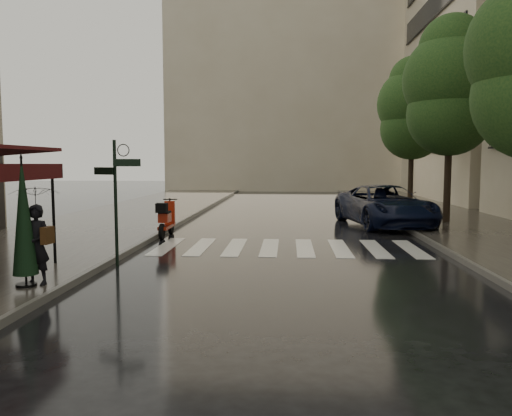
# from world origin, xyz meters

# --- Properties ---
(ground) EXTENTS (120.00, 120.00, 0.00)m
(ground) POSITION_xyz_m (0.00, 0.00, 0.00)
(ground) COLOR black
(ground) RESTS_ON ground
(sidewalk_near) EXTENTS (6.00, 60.00, 0.12)m
(sidewalk_near) POSITION_xyz_m (-4.50, 12.00, 0.06)
(sidewalk_near) COLOR #38332D
(sidewalk_near) RESTS_ON ground
(sidewalk_far) EXTENTS (5.50, 60.00, 0.12)m
(sidewalk_far) POSITION_xyz_m (10.25, 12.00, 0.06)
(sidewalk_far) COLOR #38332D
(sidewalk_far) RESTS_ON ground
(curb_near) EXTENTS (0.12, 60.00, 0.16)m
(curb_near) POSITION_xyz_m (-1.45, 12.00, 0.07)
(curb_near) COLOR #595651
(curb_near) RESTS_ON ground
(curb_far) EXTENTS (0.12, 60.00, 0.16)m
(curb_far) POSITION_xyz_m (7.45, 12.00, 0.07)
(curb_far) COLOR #595651
(curb_far) RESTS_ON ground
(crosswalk) EXTENTS (7.85, 3.20, 0.01)m
(crosswalk) POSITION_xyz_m (2.98, 6.00, 0.01)
(crosswalk) COLOR silver
(crosswalk) RESTS_ON ground
(signpost) EXTENTS (1.17, 0.29, 3.10)m
(signpost) POSITION_xyz_m (-1.19, 3.00, 1.83)
(signpost) COLOR black
(signpost) RESTS_ON ground
(haussmann_far) EXTENTS (8.00, 16.00, 18.50)m
(haussmann_far) POSITION_xyz_m (16.50, 26.00, 9.25)
(haussmann_far) COLOR tan
(haussmann_far) RESTS_ON ground
(backdrop_building) EXTENTS (22.00, 6.00, 20.00)m
(backdrop_building) POSITION_xyz_m (3.00, 38.00, 10.00)
(backdrop_building) COLOR tan
(backdrop_building) RESTS_ON ground
(tree_mid) EXTENTS (3.80, 3.80, 8.34)m
(tree_mid) POSITION_xyz_m (9.50, 12.00, 5.59)
(tree_mid) COLOR black
(tree_mid) RESTS_ON sidewalk_far
(tree_far) EXTENTS (3.80, 3.80, 8.16)m
(tree_far) POSITION_xyz_m (9.70, 19.00, 5.46)
(tree_far) COLOR black
(tree_far) RESTS_ON sidewalk_far
(pedestrian_with_umbrella) EXTENTS (1.07, 1.09, 2.42)m
(pedestrian_with_umbrella) POSITION_xyz_m (-2.00, 0.65, 1.73)
(pedestrian_with_umbrella) COLOR black
(pedestrian_with_umbrella) RESTS_ON sidewalk_near
(scooter) EXTENTS (0.51, 1.93, 1.27)m
(scooter) POSITION_xyz_m (-1.20, 7.96, 0.59)
(scooter) COLOR black
(scooter) RESTS_ON ground
(parked_car) EXTENTS (3.76, 6.31, 1.64)m
(parked_car) POSITION_xyz_m (6.89, 11.53, 0.82)
(parked_car) COLOR black
(parked_car) RESTS_ON ground
(parasol_back) EXTENTS (0.48, 0.48, 2.58)m
(parasol_back) POSITION_xyz_m (-2.16, 0.50, 1.50)
(parasol_back) COLOR black
(parasol_back) RESTS_ON sidewalk_near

